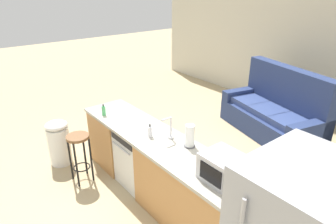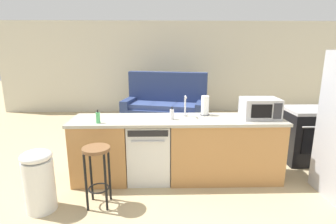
{
  "view_description": "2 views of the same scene",
  "coord_description": "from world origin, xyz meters",
  "views": [
    {
      "loc": [
        2.85,
        -1.96,
        2.72
      ],
      "look_at": [
        0.01,
        0.29,
        1.13
      ],
      "focal_mm": 32.0,
      "sensor_mm": 36.0,
      "label": 1
    },
    {
      "loc": [
        -0.07,
        -3.51,
        1.85
      ],
      "look_at": [
        0.03,
        0.59,
        0.85
      ],
      "focal_mm": 28.0,
      "sensor_mm": 36.0,
      "label": 2
    }
  ],
  "objects": [
    {
      "name": "sink_faucet",
      "position": [
        0.27,
        0.11,
        1.03
      ],
      "size": [
        0.07,
        0.18,
        0.3
      ],
      "color": "silver",
      "rests_on": "kitchen_counter"
    },
    {
      "name": "couch",
      "position": [
        0.03,
        2.9,
        0.39
      ],
      "size": [
        2.16,
        1.36,
        1.27
      ],
      "color": "navy",
      "rests_on": "ground_plane"
    },
    {
      "name": "kitchen_counter",
      "position": [
        0.24,
        0.0,
        0.42
      ],
      "size": [
        2.94,
        0.66,
        0.9
      ],
      "color": "#B77F47",
      "rests_on": "ground_plane"
    },
    {
      "name": "bar_stool",
      "position": [
        -0.83,
        -0.66,
        0.54
      ],
      "size": [
        0.32,
        0.32,
        0.74
      ],
      "color": "brown",
      "rests_on": "ground_plane"
    },
    {
      "name": "trash_bin",
      "position": [
        -1.48,
        -0.74,
        0.38
      ],
      "size": [
        0.35,
        0.35,
        0.74
      ],
      "color": "white",
      "rests_on": "ground_plane"
    },
    {
      "name": "paper_towel_roll",
      "position": [
        0.56,
        0.18,
        1.04
      ],
      "size": [
        0.14,
        0.14,
        0.28
      ],
      "color": "#4C4C51",
      "rests_on": "kitchen_counter"
    },
    {
      "name": "ground_plane",
      "position": [
        0.0,
        0.0,
        0.0
      ],
      "size": [
        24.0,
        24.0,
        0.0
      ],
      "primitive_type": "plane",
      "color": "tan"
    },
    {
      "name": "soap_bottle",
      "position": [
        0.07,
        -0.05,
        0.97
      ],
      "size": [
        0.06,
        0.06,
        0.18
      ],
      "color": "silver",
      "rests_on": "kitchen_counter"
    },
    {
      "name": "microwave",
      "position": [
        1.3,
        -0.0,
        1.04
      ],
      "size": [
        0.5,
        0.37,
        0.28
      ],
      "color": "#B7B7BC",
      "rests_on": "kitchen_counter"
    },
    {
      "name": "wall_back",
      "position": [
        0.3,
        4.2,
        1.3
      ],
      "size": [
        10.0,
        0.06,
        2.6
      ],
      "color": "beige",
      "rests_on": "ground_plane"
    },
    {
      "name": "dish_soap_bottle",
      "position": [
        -0.9,
        -0.2,
        0.97
      ],
      "size": [
        0.06,
        0.06,
        0.18
      ],
      "color": "#4CB266",
      "rests_on": "kitchen_counter"
    },
    {
      "name": "dishwasher",
      "position": [
        -0.25,
        -0.0,
        0.42
      ],
      "size": [
        0.58,
        0.61,
        0.84
      ],
      "color": "silver",
      "rests_on": "ground_plane"
    }
  ]
}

